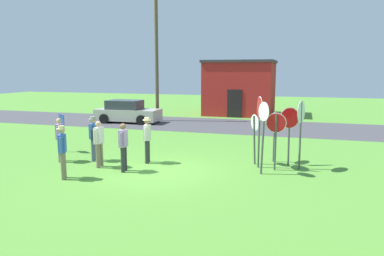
{
  "coord_description": "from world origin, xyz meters",
  "views": [
    {
      "loc": [
        4.85,
        -11.43,
        3.46
      ],
      "look_at": [
        0.79,
        1.76,
        1.3
      ],
      "focal_mm": 34.15,
      "sensor_mm": 36.0,
      "label": 1
    }
  ],
  "objects_px": {
    "utility_pole": "(157,54)",
    "stop_sign_center_cluster": "(301,122)",
    "person_in_teal": "(63,149)",
    "stop_sign_leaning_left": "(289,126)",
    "parked_car_on_street": "(127,112)",
    "info_panel_leftmost": "(62,126)",
    "stop_sign_nearest": "(255,131)",
    "person_near_signs": "(93,136)",
    "person_holding_notes": "(123,145)",
    "stop_sign_low_front": "(276,132)",
    "person_in_dark_shirt": "(98,141)",
    "person_in_blue": "(147,137)",
    "stop_sign_rear_right": "(259,118)",
    "stop_sign_leaning_right": "(275,128)",
    "person_on_left": "(60,137)",
    "stop_sign_rear_left": "(263,126)"
  },
  "relations": [
    {
      "from": "utility_pole",
      "to": "stop_sign_center_cluster",
      "type": "distance_m",
      "value": 14.67
    },
    {
      "from": "person_in_teal",
      "to": "stop_sign_leaning_left",
      "type": "bearing_deg",
      "value": 30.18
    },
    {
      "from": "parked_car_on_street",
      "to": "info_panel_leftmost",
      "type": "xyz_separation_m",
      "value": [
        1.56,
        -9.13,
        0.43
      ]
    },
    {
      "from": "parked_car_on_street",
      "to": "stop_sign_nearest",
      "type": "height_order",
      "value": "stop_sign_nearest"
    },
    {
      "from": "person_near_signs",
      "to": "person_holding_notes",
      "type": "xyz_separation_m",
      "value": [
        1.84,
        -1.05,
        -0.03
      ]
    },
    {
      "from": "info_panel_leftmost",
      "to": "parked_car_on_street",
      "type": "bearing_deg",
      "value": 99.68
    },
    {
      "from": "stop_sign_center_cluster",
      "to": "stop_sign_nearest",
      "type": "bearing_deg",
      "value": 172.21
    },
    {
      "from": "stop_sign_low_front",
      "to": "person_in_teal",
      "type": "bearing_deg",
      "value": -154.44
    },
    {
      "from": "stop_sign_low_front",
      "to": "person_in_dark_shirt",
      "type": "relative_size",
      "value": 1.2
    },
    {
      "from": "person_in_blue",
      "to": "person_near_signs",
      "type": "distance_m",
      "value": 2.14
    },
    {
      "from": "stop_sign_nearest",
      "to": "stop_sign_low_front",
      "type": "height_order",
      "value": "stop_sign_low_front"
    },
    {
      "from": "stop_sign_rear_right",
      "to": "stop_sign_leaning_right",
      "type": "distance_m",
      "value": 1.21
    },
    {
      "from": "person_on_left",
      "to": "parked_car_on_street",
      "type": "bearing_deg",
      "value": 103.6
    },
    {
      "from": "stop_sign_rear_right",
      "to": "person_holding_notes",
      "type": "bearing_deg",
      "value": -156.54
    },
    {
      "from": "person_in_blue",
      "to": "person_in_dark_shirt",
      "type": "relative_size",
      "value": 1.03
    },
    {
      "from": "stop_sign_nearest",
      "to": "stop_sign_rear_left",
      "type": "distance_m",
      "value": 1.38
    },
    {
      "from": "parked_car_on_street",
      "to": "stop_sign_center_cluster",
      "type": "relative_size",
      "value": 1.77
    },
    {
      "from": "person_in_blue",
      "to": "person_in_dark_shirt",
      "type": "bearing_deg",
      "value": -142.17
    },
    {
      "from": "stop_sign_rear_right",
      "to": "person_on_left",
      "type": "xyz_separation_m",
      "value": [
        -7.39,
        -1.35,
        -0.84
      ]
    },
    {
      "from": "stop_sign_rear_right",
      "to": "stop_sign_center_cluster",
      "type": "height_order",
      "value": "stop_sign_rear_right"
    },
    {
      "from": "utility_pole",
      "to": "stop_sign_leaning_right",
      "type": "distance_m",
      "value": 13.56
    },
    {
      "from": "stop_sign_rear_left",
      "to": "person_in_blue",
      "type": "height_order",
      "value": "stop_sign_rear_left"
    },
    {
      "from": "stop_sign_center_cluster",
      "to": "info_panel_leftmost",
      "type": "xyz_separation_m",
      "value": [
        -9.81,
        -0.09,
        -0.57
      ]
    },
    {
      "from": "stop_sign_leaning_left",
      "to": "person_holding_notes",
      "type": "bearing_deg",
      "value": -154.04
    },
    {
      "from": "stop_sign_rear_right",
      "to": "stop_sign_nearest",
      "type": "distance_m",
      "value": 0.73
    },
    {
      "from": "utility_pole",
      "to": "person_holding_notes",
      "type": "relative_size",
      "value": 5.28
    },
    {
      "from": "stop_sign_center_cluster",
      "to": "person_holding_notes",
      "type": "relative_size",
      "value": 1.45
    },
    {
      "from": "person_near_signs",
      "to": "info_panel_leftmost",
      "type": "relative_size",
      "value": 1.07
    },
    {
      "from": "stop_sign_rear_right",
      "to": "person_holding_notes",
      "type": "xyz_separation_m",
      "value": [
        -4.39,
        -1.91,
        -0.84
      ]
    },
    {
      "from": "stop_sign_leaning_right",
      "to": "person_on_left",
      "type": "xyz_separation_m",
      "value": [
        -7.85,
        -2.36,
        -0.37
      ]
    },
    {
      "from": "stop_sign_low_front",
      "to": "info_panel_leftmost",
      "type": "xyz_separation_m",
      "value": [
        -9.0,
        0.32,
        -0.26
      ]
    },
    {
      "from": "stop_sign_center_cluster",
      "to": "person_in_blue",
      "type": "bearing_deg",
      "value": -172.12
    },
    {
      "from": "parked_car_on_street",
      "to": "stop_sign_rear_left",
      "type": "bearing_deg",
      "value": -44.67
    },
    {
      "from": "stop_sign_rear_right",
      "to": "person_near_signs",
      "type": "distance_m",
      "value": 6.34
    },
    {
      "from": "utility_pole",
      "to": "person_in_teal",
      "type": "relative_size",
      "value": 5.13
    },
    {
      "from": "stop_sign_leaning_left",
      "to": "stop_sign_low_front",
      "type": "xyz_separation_m",
      "value": [
        -0.41,
        -0.91,
        -0.09
      ]
    },
    {
      "from": "stop_sign_leaning_right",
      "to": "stop_sign_center_cluster",
      "type": "relative_size",
      "value": 0.79
    },
    {
      "from": "stop_sign_leaning_left",
      "to": "person_in_teal",
      "type": "xyz_separation_m",
      "value": [
        -6.87,
        -3.99,
        -0.49
      ]
    },
    {
      "from": "stop_sign_leaning_left",
      "to": "info_panel_leftmost",
      "type": "relative_size",
      "value": 1.32
    },
    {
      "from": "person_on_left",
      "to": "person_in_teal",
      "type": "bearing_deg",
      "value": -51.3
    },
    {
      "from": "person_holding_notes",
      "to": "stop_sign_leaning_right",
      "type": "bearing_deg",
      "value": 30.98
    },
    {
      "from": "person_in_teal",
      "to": "info_panel_leftmost",
      "type": "distance_m",
      "value": 4.25
    },
    {
      "from": "stop_sign_nearest",
      "to": "stop_sign_center_cluster",
      "type": "relative_size",
      "value": 0.77
    },
    {
      "from": "utility_pole",
      "to": "parked_car_on_street",
      "type": "height_order",
      "value": "utility_pole"
    },
    {
      "from": "stop_sign_center_cluster",
      "to": "person_on_left",
      "type": "bearing_deg",
      "value": -169.84
    },
    {
      "from": "stop_sign_nearest",
      "to": "person_holding_notes",
      "type": "bearing_deg",
      "value": -150.63
    },
    {
      "from": "person_on_left",
      "to": "person_near_signs",
      "type": "xyz_separation_m",
      "value": [
        1.16,
        0.49,
        0.03
      ]
    },
    {
      "from": "stop_sign_nearest",
      "to": "person_in_teal",
      "type": "height_order",
      "value": "stop_sign_nearest"
    },
    {
      "from": "person_in_dark_shirt",
      "to": "stop_sign_leaning_right",
      "type": "bearing_deg",
      "value": 23.87
    },
    {
      "from": "person_on_left",
      "to": "stop_sign_rear_left",
      "type": "bearing_deg",
      "value": 4.12
    }
  ]
}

